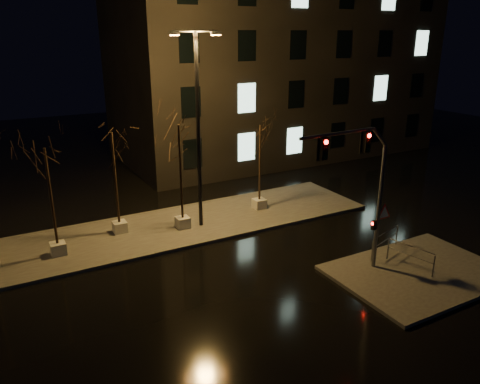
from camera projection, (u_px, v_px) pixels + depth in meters
ground at (221, 281)px, 19.09m from camera, size 90.00×90.00×0.00m
median at (169, 228)px, 24.03m from camera, size 22.00×5.00×0.15m
sidewalk_corner at (418, 273)px, 19.59m from camera, size 7.00×5.00×0.15m
building at (274, 60)px, 37.96m from camera, size 25.00×12.00×15.00m
tree_1 at (48, 173)px, 19.84m from camera, size 1.80×1.80×5.03m
tree_2 at (113, 155)px, 22.12m from camera, size 1.80×1.80×5.20m
tree_3 at (180, 149)px, 22.62m from camera, size 1.80×1.80×5.44m
tree_4 at (260, 144)px, 25.36m from camera, size 1.80×1.80×4.90m
traffic_signal_mast at (364, 181)px, 18.20m from camera, size 4.99×0.31×6.09m
streetlight_main at (198, 119)px, 22.47m from camera, size 2.37×0.88×9.57m
guard_rail_a at (385, 239)px, 21.02m from camera, size 2.27×0.75×1.03m
guard_rail_b at (410, 254)px, 19.66m from camera, size 0.50×2.10×1.02m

